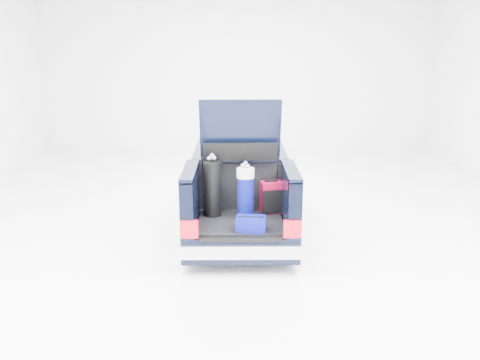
{
  "coord_description": "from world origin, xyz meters",
  "views": [
    {
      "loc": [
        -0.06,
        -8.97,
        3.31
      ],
      "look_at": [
        0.0,
        -0.5,
        1.0
      ],
      "focal_mm": 38.0,
      "sensor_mm": 36.0,
      "label": 1
    }
  ],
  "objects_px": {
    "red_suitcase": "(271,197)",
    "blue_golf_bag": "(245,193)",
    "car": "(240,188)",
    "blue_duffel": "(251,224)",
    "black_golf_bag": "(212,188)"
  },
  "relations": [
    {
      "from": "blue_duffel",
      "to": "car",
      "type": "bearing_deg",
      "value": 99.28
    },
    {
      "from": "black_golf_bag",
      "to": "blue_duffel",
      "type": "distance_m",
      "value": 0.97
    },
    {
      "from": "red_suitcase",
      "to": "black_golf_bag",
      "type": "distance_m",
      "value": 0.97
    },
    {
      "from": "car",
      "to": "blue_golf_bag",
      "type": "distance_m",
      "value": 1.5
    },
    {
      "from": "black_golf_bag",
      "to": "blue_golf_bag",
      "type": "height_order",
      "value": "black_golf_bag"
    },
    {
      "from": "red_suitcase",
      "to": "black_golf_bag",
      "type": "relative_size",
      "value": 0.55
    },
    {
      "from": "car",
      "to": "red_suitcase",
      "type": "height_order",
      "value": "car"
    },
    {
      "from": "red_suitcase",
      "to": "blue_golf_bag",
      "type": "distance_m",
      "value": 0.52
    },
    {
      "from": "car",
      "to": "blue_golf_bag",
      "type": "relative_size",
      "value": 5.04
    },
    {
      "from": "car",
      "to": "red_suitcase",
      "type": "bearing_deg",
      "value": -67.26
    },
    {
      "from": "blue_golf_bag",
      "to": "blue_duffel",
      "type": "distance_m",
      "value": 0.64
    },
    {
      "from": "red_suitcase",
      "to": "blue_golf_bag",
      "type": "relative_size",
      "value": 0.6
    },
    {
      "from": "black_golf_bag",
      "to": "car",
      "type": "bearing_deg",
      "value": 65.02
    },
    {
      "from": "red_suitcase",
      "to": "blue_duffel",
      "type": "xyz_separation_m",
      "value": [
        -0.35,
        -0.81,
        -0.16
      ]
    },
    {
      "from": "blue_golf_bag",
      "to": "car",
      "type": "bearing_deg",
      "value": 88.16
    }
  ]
}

